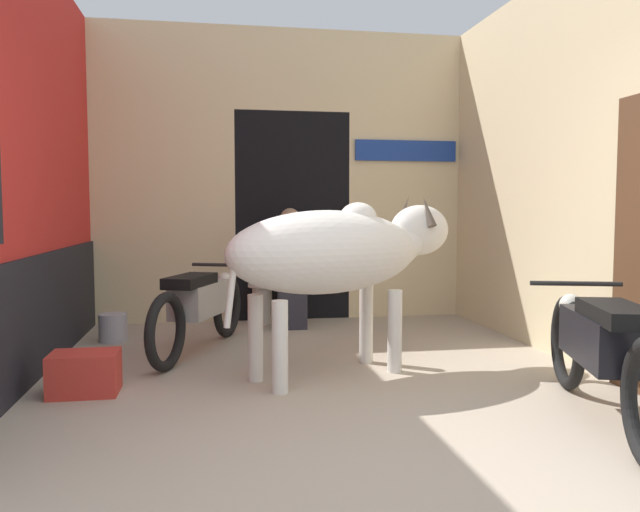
{
  "coord_description": "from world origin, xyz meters",
  "views": [
    {
      "loc": [
        -0.77,
        -2.69,
        1.22
      ],
      "look_at": [
        0.02,
        1.89,
        0.88
      ],
      "focal_mm": 35.0,
      "sensor_mm": 36.0,
      "label": 1
    }
  ],
  "objects": [
    {
      "name": "bucket",
      "position": [
        -1.7,
        3.31,
        0.13
      ],
      "size": [
        0.26,
        0.26,
        0.26
      ],
      "color": "#A8A8B2",
      "rests_on": "ground_plane"
    },
    {
      "name": "motorcycle_near",
      "position": [
        1.42,
        0.5,
        0.44
      ],
      "size": [
        0.76,
        1.98,
        0.76
      ],
      "color": "black",
      "rests_on": "ground_plane"
    },
    {
      "name": "wall_right_with_door",
      "position": [
        2.13,
        2.05,
        1.58
      ],
      "size": [
        0.22,
        4.2,
        3.21
      ],
      "color": "beige",
      "rests_on": "ground_plane"
    },
    {
      "name": "wall_back_with_doorway",
      "position": [
        0.06,
        4.51,
        1.39
      ],
      "size": [
        4.09,
        0.93,
        3.21
      ],
      "color": "beige",
      "rests_on": "ground_plane"
    },
    {
      "name": "wall_left_shopfront",
      "position": [
        -2.13,
        2.09,
        1.55
      ],
      "size": [
        0.25,
        4.2,
        3.21
      ],
      "color": "red",
      "rests_on": "ground_plane"
    },
    {
      "name": "ground_plane",
      "position": [
        0.0,
        0.0,
        0.0
      ],
      "size": [
        30.0,
        30.0,
        0.0
      ],
      "primitive_type": "plane",
      "color": "tan"
    },
    {
      "name": "crate",
      "position": [
        -1.62,
        1.6,
        0.14
      ],
      "size": [
        0.44,
        0.32,
        0.28
      ],
      "color": "red",
      "rests_on": "ground_plane"
    },
    {
      "name": "shopkeeper_seated",
      "position": [
        0.03,
        3.74,
        0.65
      ],
      "size": [
        0.42,
        0.33,
        1.25
      ],
      "color": "#282833",
      "rests_on": "ground_plane"
    },
    {
      "name": "plastic_stool",
      "position": [
        -0.26,
        3.97,
        0.23
      ],
      "size": [
        0.3,
        0.3,
        0.44
      ],
      "color": "beige",
      "rests_on": "ground_plane"
    },
    {
      "name": "cow",
      "position": [
        0.16,
        1.81,
        0.92
      ],
      "size": [
        2.01,
        1.24,
        1.35
      ],
      "color": "silver",
      "rests_on": "ground_plane"
    },
    {
      "name": "motorcycle_far",
      "position": [
        -0.89,
        2.72,
        0.41
      ],
      "size": [
        0.86,
        1.81,
        0.73
      ],
      "color": "black",
      "rests_on": "ground_plane"
    }
  ]
}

